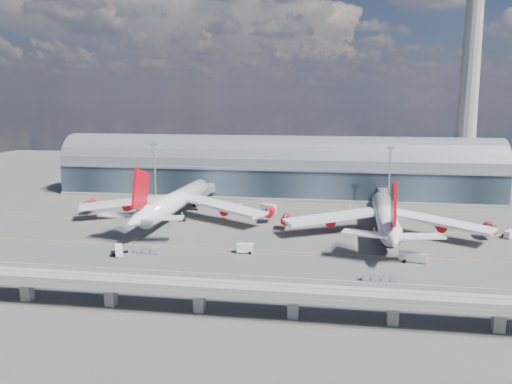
# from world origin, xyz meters

# --- Properties ---
(ground) EXTENTS (500.00, 500.00, 0.00)m
(ground) POSITION_xyz_m (0.00, 0.00, 0.00)
(ground) COLOR #474744
(ground) RESTS_ON ground
(taxi_lines) EXTENTS (200.00, 80.12, 0.01)m
(taxi_lines) POSITION_xyz_m (0.00, 22.11, 0.01)
(taxi_lines) COLOR gold
(taxi_lines) RESTS_ON ground
(terminal) EXTENTS (200.00, 30.00, 28.00)m
(terminal) POSITION_xyz_m (0.00, 77.99, 11.34)
(terminal) COLOR #1D2831
(terminal) RESTS_ON ground
(control_tower) EXTENTS (19.00, 19.00, 103.00)m
(control_tower) POSITION_xyz_m (85.00, 83.00, 51.64)
(control_tower) COLOR gray
(control_tower) RESTS_ON ground
(guideway) EXTENTS (220.00, 8.50, 7.20)m
(guideway) POSITION_xyz_m (-0.00, -55.00, 5.29)
(guideway) COLOR gray
(guideway) RESTS_ON ground
(floodlight_mast_left) EXTENTS (3.00, 0.70, 25.70)m
(floodlight_mast_left) POSITION_xyz_m (-50.00, 55.00, 13.63)
(floodlight_mast_left) COLOR gray
(floodlight_mast_left) RESTS_ON ground
(floodlight_mast_right) EXTENTS (3.00, 0.70, 25.70)m
(floodlight_mast_right) POSITION_xyz_m (50.00, 55.00, 13.63)
(floodlight_mast_right) COLOR gray
(floodlight_mast_right) RESTS_ON ground
(airliner_left) EXTENTS (75.18, 78.96, 24.08)m
(airliner_left) POSITION_xyz_m (-31.01, 23.21, 6.88)
(airliner_left) COLOR white
(airliner_left) RESTS_ON ground
(airliner_right) EXTENTS (69.83, 72.97, 23.17)m
(airliner_right) POSITION_xyz_m (44.80, 13.00, 6.01)
(airliner_right) COLOR white
(airliner_right) RESTS_ON ground
(jet_bridge_left) EXTENTS (4.40, 28.00, 7.25)m
(jet_bridge_left) POSITION_xyz_m (-27.41, 53.12, 5.18)
(jet_bridge_left) COLOR gray
(jet_bridge_left) RESTS_ON ground
(jet_bridge_right) EXTENTS (4.40, 32.00, 7.25)m
(jet_bridge_right) POSITION_xyz_m (48.36, 51.18, 5.18)
(jet_bridge_right) COLOR gray
(jet_bridge_right) RESTS_ON ground
(service_truck_0) EXTENTS (4.58, 6.44, 2.56)m
(service_truck_0) POSITION_xyz_m (-33.66, -20.45, 1.32)
(service_truck_0) COLOR silver
(service_truck_0) RESTS_ON ground
(service_truck_1) EXTENTS (5.03, 2.86, 2.78)m
(service_truck_1) POSITION_xyz_m (2.32, -12.96, 1.40)
(service_truck_1) COLOR silver
(service_truck_1) RESTS_ON ground
(service_truck_2) EXTENTS (7.81, 4.07, 2.72)m
(service_truck_2) POSITION_xyz_m (49.98, -13.84, 1.42)
(service_truck_2) COLOR silver
(service_truck_2) RESTS_ON ground
(service_truck_3) EXTENTS (5.04, 5.21, 2.53)m
(service_truck_3) POSITION_xyz_m (85.04, 16.08, 1.30)
(service_truck_3) COLOR silver
(service_truck_3) RESTS_ON ground
(service_truck_4) EXTENTS (3.29, 5.57, 3.04)m
(service_truck_4) POSITION_xyz_m (-9.73, 38.24, 1.54)
(service_truck_4) COLOR silver
(service_truck_4) RESTS_ON ground
(service_truck_5) EXTENTS (6.81, 5.03, 3.09)m
(service_truck_5) POSITION_xyz_m (1.90, 42.03, 1.58)
(service_truck_5) COLOR silver
(service_truck_5) RESTS_ON ground
(cargo_train_0) EXTENTS (7.76, 2.06, 1.72)m
(cargo_train_0) POSITION_xyz_m (-26.20, -17.91, 0.90)
(cargo_train_0) COLOR gray
(cargo_train_0) RESTS_ON ground
(cargo_train_1) EXTENTS (9.20, 1.69, 1.53)m
(cargo_train_1) POSITION_xyz_m (39.67, -30.75, 0.80)
(cargo_train_1) COLOR gray
(cargo_train_1) RESTS_ON ground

